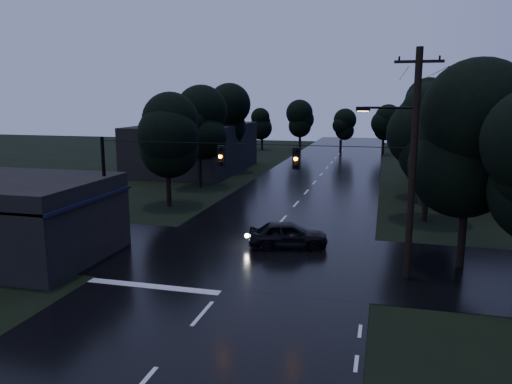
% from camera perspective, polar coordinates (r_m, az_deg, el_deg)
% --- Properties ---
extents(main_road, '(12.00, 120.00, 0.02)m').
position_cam_1_polar(main_road, '(42.56, 5.77, -0.03)').
color(main_road, black).
rests_on(main_road, ground).
extents(cross_street, '(60.00, 9.00, 0.02)m').
position_cam_1_polar(cross_street, '(25.44, -0.54, -7.41)').
color(cross_street, black).
rests_on(cross_street, ground).
extents(building_far_right, '(10.00, 14.00, 4.40)m').
position_cam_1_polar(building_far_right, '(46.34, 24.01, 2.73)').
color(building_far_right, black).
rests_on(building_far_right, ground).
extents(building_far_left, '(10.00, 16.00, 5.00)m').
position_cam_1_polar(building_far_left, '(55.47, -7.03, 5.07)').
color(building_far_left, black).
rests_on(building_far_left, ground).
extents(utility_pole_main, '(3.50, 0.30, 10.00)m').
position_cam_1_polar(utility_pole_main, '(22.52, 17.30, 3.45)').
color(utility_pole_main, black).
rests_on(utility_pole_main, ground).
extents(utility_pole_far, '(2.00, 0.30, 7.50)m').
position_cam_1_polar(utility_pole_far, '(39.60, 17.41, 4.40)').
color(utility_pole_far, black).
rests_on(utility_pole_far, ground).
extents(anchor_pole_left, '(0.18, 0.18, 6.00)m').
position_cam_1_polar(anchor_pole_left, '(26.71, -16.86, -0.35)').
color(anchor_pole_left, black).
rests_on(anchor_pole_left, ground).
extents(span_signals, '(15.00, 0.37, 1.12)m').
position_cam_1_polar(span_signals, '(23.21, 0.12, 4.10)').
color(span_signals, black).
rests_on(span_signals, ground).
extents(tree_corner_near, '(4.48, 4.48, 9.44)m').
position_cam_1_polar(tree_corner_near, '(24.69, 23.22, 5.39)').
color(tree_corner_near, black).
rests_on(tree_corner_near, ground).
extents(tree_left_a, '(3.92, 3.92, 8.26)m').
position_cam_1_polar(tree_left_a, '(36.78, -10.15, 6.41)').
color(tree_left_a, black).
rests_on(tree_left_a, ground).
extents(tree_left_b, '(4.20, 4.20, 8.85)m').
position_cam_1_polar(tree_left_b, '(44.35, -6.55, 7.71)').
color(tree_left_b, black).
rests_on(tree_left_b, ground).
extents(tree_left_c, '(4.48, 4.48, 9.44)m').
position_cam_1_polar(tree_left_c, '(53.96, -3.31, 8.70)').
color(tree_left_c, black).
rests_on(tree_left_c, ground).
extents(tree_right_a, '(4.20, 4.20, 8.85)m').
position_cam_1_polar(tree_right_a, '(33.53, 19.25, 6.21)').
color(tree_right_a, black).
rests_on(tree_right_a, ground).
extents(tree_right_b, '(4.48, 4.48, 9.44)m').
position_cam_1_polar(tree_right_b, '(41.51, 19.26, 7.50)').
color(tree_right_b, black).
rests_on(tree_right_b, ground).
extents(tree_right_c, '(4.76, 4.76, 10.03)m').
position_cam_1_polar(tree_right_c, '(51.51, 19.09, 8.45)').
color(tree_right_c, black).
rests_on(tree_right_c, ground).
extents(car, '(4.51, 2.67, 1.44)m').
position_cam_1_polar(car, '(26.80, 3.68, -4.87)').
color(car, black).
rests_on(car, ground).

